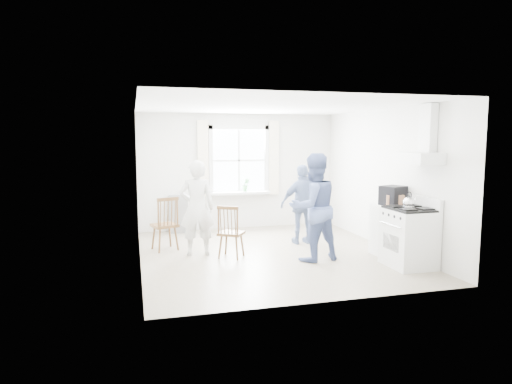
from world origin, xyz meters
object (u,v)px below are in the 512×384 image
(stereo_stack, at_px, (393,195))
(windsor_chair_a, at_px, (167,218))
(gas_stove, at_px, (409,237))
(low_cabinet, at_px, (389,230))
(person_mid, at_px, (313,207))
(windsor_chair_b, at_px, (229,226))
(person_left, at_px, (197,208))
(person_right, at_px, (303,204))

(stereo_stack, distance_m, windsor_chair_a, 4.03)
(gas_stove, distance_m, low_cabinet, 0.70)
(person_mid, bearing_deg, low_cabinet, 168.54)
(low_cabinet, height_order, person_mid, person_mid)
(windsor_chair_b, xyz_separation_m, person_mid, (1.34, -0.46, 0.34))
(person_left, bearing_deg, person_mid, 161.51)
(low_cabinet, height_order, stereo_stack, stereo_stack)
(stereo_stack, distance_m, person_mid, 1.45)
(windsor_chair_b, bearing_deg, person_mid, -18.79)
(person_mid, bearing_deg, gas_stove, 141.38)
(stereo_stack, height_order, windsor_chair_b, stereo_stack)
(gas_stove, bearing_deg, windsor_chair_b, 155.81)
(windsor_chair_b, xyz_separation_m, person_right, (1.63, 0.76, 0.21))
(windsor_chair_b, relative_size, person_mid, 0.51)
(gas_stove, relative_size, windsor_chair_b, 1.21)
(low_cabinet, distance_m, person_right, 1.73)
(person_left, height_order, person_right, person_left)
(windsor_chair_a, xyz_separation_m, windsor_chair_b, (0.98, -0.83, -0.05))
(person_left, bearing_deg, gas_stove, 159.76)
(low_cabinet, relative_size, person_mid, 0.50)
(windsor_chair_a, distance_m, person_left, 0.69)
(stereo_stack, xyz_separation_m, person_left, (-3.27, 0.95, -0.23))
(gas_stove, xyz_separation_m, windsor_chair_a, (-3.67, 2.04, 0.13))
(windsor_chair_b, bearing_deg, stereo_stack, -11.19)
(gas_stove, distance_m, windsor_chair_a, 4.20)
(person_mid, distance_m, person_right, 1.25)
(person_mid, bearing_deg, windsor_chair_a, -38.43)
(low_cabinet, relative_size, windsor_chair_b, 0.97)
(gas_stove, height_order, stereo_stack, stereo_stack)
(gas_stove, bearing_deg, low_cabinet, 84.32)
(stereo_stack, xyz_separation_m, person_mid, (-1.43, 0.09, -0.16))
(stereo_stack, distance_m, person_right, 1.76)
(gas_stove, relative_size, low_cabinet, 1.24)
(windsor_chair_b, distance_m, person_left, 0.69)
(gas_stove, xyz_separation_m, person_right, (-1.06, 1.96, 0.29))
(stereo_stack, xyz_separation_m, windsor_chair_b, (-2.78, 0.55, -0.50))
(low_cabinet, bearing_deg, person_mid, 178.00)
(gas_stove, relative_size, person_left, 0.67)
(gas_stove, bearing_deg, person_left, 153.14)
(windsor_chair_b, distance_m, person_mid, 1.46)
(person_right, bearing_deg, person_mid, 78.02)
(stereo_stack, relative_size, person_right, 0.30)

